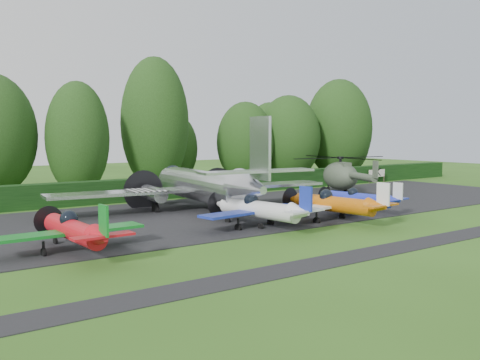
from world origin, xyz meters
TOP-DOWN VIEW (x-y plane):
  - ground at (0.00, 0.00)m, footprint 160.00×160.00m
  - apron at (0.00, 10.00)m, footprint 70.00×18.00m
  - taxiway_verge at (0.00, -6.00)m, footprint 70.00×2.00m
  - hedgerow at (0.00, 21.00)m, footprint 90.00×1.60m
  - transport_plane at (-0.34, 11.22)m, footprint 23.37×17.92m
  - light_plane_red at (-13.49, 2.87)m, footprint 7.79×8.19m
  - light_plane_white at (-1.38, 3.05)m, footprint 8.04×8.45m
  - light_plane_orange at (4.46, 2.04)m, footprint 7.96×8.37m
  - light_plane_blue at (9.29, 4.01)m, footprint 6.76×7.11m
  - helicopter at (18.30, 14.45)m, footprint 11.61×13.59m
  - sign_board at (30.26, 19.65)m, footprint 2.90×0.11m
  - tree_1 at (9.77, 34.07)m, footprint 5.57×5.57m
  - tree_2 at (24.80, 34.21)m, footprint 6.48×6.48m
  - tree_3 at (-4.25, 28.53)m, footprint 6.23×6.23m
  - tree_5 at (4.55, 29.13)m, footprint 7.44×7.44m
  - tree_6 at (31.63, 27.53)m, footprint 9.07×9.07m
  - tree_9 at (16.88, 29.08)m, footprint 7.10×7.10m
  - tree_10 at (37.61, 31.65)m, footprint 7.04×7.04m
  - tree_11 at (23.01, 28.08)m, footprint 8.21×8.21m

SIDE VIEW (x-z plane):
  - ground at x=0.00m, z-range 0.00..0.00m
  - hedgerow at x=0.00m, z-range -1.00..1.00m
  - taxiway_verge at x=0.00m, z-range 0.00..0.00m
  - apron at x=0.00m, z-range 0.00..0.01m
  - light_plane_blue at x=9.29m, z-range -0.22..2.38m
  - sign_board at x=30.26m, z-range 0.29..1.92m
  - light_plane_red at x=-13.49m, z-range -0.25..2.74m
  - light_plane_orange at x=4.46m, z-range -0.26..2.80m
  - light_plane_white at x=-1.38m, z-range -0.26..2.83m
  - helicopter at x=18.30m, z-range 0.14..3.88m
  - transport_plane at x=-0.34m, z-range -1.66..5.83m
  - tree_1 at x=9.77m, z-range -0.01..8.52m
  - tree_9 at x=16.88m, z-range -0.01..10.00m
  - tree_10 at x=37.61m, z-range -0.01..10.11m
  - tree_2 at x=24.80m, z-range -0.01..10.42m
  - tree_11 at x=23.01m, z-range -0.01..10.98m
  - tree_3 at x=-4.25m, z-range -0.02..11.29m
  - tree_6 at x=31.63m, z-range -0.01..13.48m
  - tree_5 at x=4.55m, z-range -0.01..14.45m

